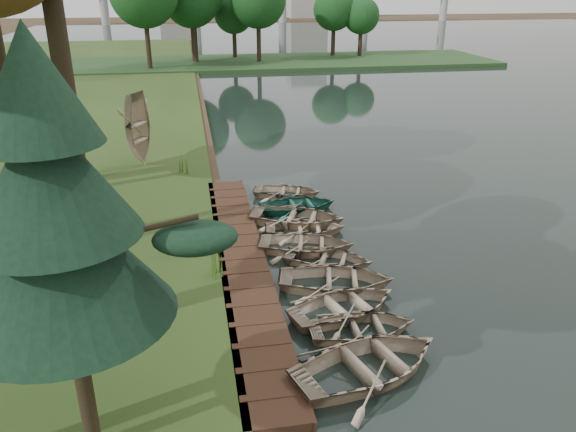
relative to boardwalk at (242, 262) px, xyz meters
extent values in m
plane|color=#3D2F1D|center=(1.60, 0.00, -0.15)|extent=(300.00, 300.00, 0.00)
cube|color=#382115|center=(0.00, 0.00, 0.00)|extent=(1.60, 16.00, 0.30)
cube|color=#23411C|center=(9.60, 50.00, 0.08)|extent=(50.00, 14.00, 0.45)
cylinder|color=black|center=(-13.73, 50.00, 2.70)|extent=(0.50, 0.50, 4.80)
sphere|color=#17461A|center=(-13.73, 50.00, 6.30)|extent=(5.60, 5.60, 5.60)
cylinder|color=black|center=(-7.07, 50.00, 2.70)|extent=(0.50, 0.50, 4.80)
sphere|color=#17461A|center=(-7.07, 50.00, 6.30)|extent=(5.60, 5.60, 5.60)
cylinder|color=black|center=(-0.40, 50.00, 2.70)|extent=(0.50, 0.50, 4.80)
sphere|color=#17461A|center=(-0.40, 50.00, 6.30)|extent=(5.60, 5.60, 5.60)
cylinder|color=black|center=(6.27, 50.00, 2.70)|extent=(0.50, 0.50, 4.80)
sphere|color=#17461A|center=(6.27, 50.00, 6.30)|extent=(5.60, 5.60, 5.60)
cylinder|color=black|center=(12.93, 50.00, 2.70)|extent=(0.50, 0.50, 4.80)
sphere|color=#17461A|center=(12.93, 50.00, 6.30)|extent=(5.60, 5.60, 5.60)
cylinder|color=black|center=(19.60, 50.00, 2.70)|extent=(0.50, 0.50, 4.80)
sphere|color=#17461A|center=(19.60, 50.00, 6.30)|extent=(5.60, 5.60, 5.60)
cylinder|color=black|center=(26.27, 50.00, 2.70)|extent=(0.50, 0.50, 4.80)
sphere|color=#17461A|center=(26.27, 50.00, 6.30)|extent=(5.60, 5.60, 5.60)
cylinder|color=#A5A5A0|center=(-18.40, 120.00, 3.85)|extent=(1.80, 1.80, 8.00)
cylinder|color=#A5A5A0|center=(1.60, 120.00, 3.85)|extent=(1.80, 1.80, 8.00)
cylinder|color=#A5A5A0|center=(21.60, 120.00, 3.85)|extent=(1.80, 1.80, 8.00)
cylinder|color=#A5A5A0|center=(41.60, 120.00, 3.85)|extent=(1.80, 1.80, 8.00)
cylinder|color=#A5A5A0|center=(61.60, 120.00, 3.85)|extent=(1.80, 1.80, 8.00)
imported|color=tan|center=(2.48, -6.38, 0.32)|extent=(4.69, 3.94, 0.83)
imported|color=tan|center=(2.81, -4.70, 0.21)|extent=(3.03, 2.18, 0.62)
imported|color=tan|center=(2.62, -3.62, 0.25)|extent=(4.00, 3.37, 0.71)
imported|color=tan|center=(2.75, -2.11, 0.28)|extent=(4.12, 3.34, 0.75)
imported|color=tan|center=(2.88, -0.56, 0.21)|extent=(3.65, 3.23, 0.63)
imported|color=tan|center=(2.36, 0.63, 0.26)|extent=(3.94, 3.23, 0.71)
imported|color=tan|center=(2.63, 2.09, 0.22)|extent=(3.31, 2.54, 0.64)
imported|color=tan|center=(2.49, 3.08, 0.29)|extent=(4.53, 3.92, 0.79)
imported|color=#28705E|center=(2.82, 4.46, 0.24)|extent=(3.39, 2.52, 0.67)
imported|color=tan|center=(2.64, 6.24, 0.21)|extent=(3.50, 2.92, 0.62)
imported|color=tan|center=(-3.98, 11.32, 0.54)|extent=(4.55, 4.09, 0.77)
cylinder|color=black|center=(-4.21, -3.40, 5.19)|extent=(0.44, 0.44, 10.08)
cylinder|color=black|center=(-8.64, 7.32, 5.39)|extent=(0.45, 0.45, 10.48)
cylinder|color=black|center=(-3.80, -7.87, 1.97)|extent=(0.32, 0.32, 3.64)
cone|color=black|center=(-3.80, -7.87, 4.57)|extent=(3.80, 3.80, 2.60)
cone|color=black|center=(-3.80, -7.87, 6.00)|extent=(2.90, 2.90, 2.25)
cone|color=black|center=(-3.80, -7.87, 7.42)|extent=(2.00, 2.00, 1.90)
cone|color=#3F661E|center=(-1.00, -1.08, 0.60)|extent=(0.60, 0.60, 0.90)
cone|color=#3F661E|center=(-2.09, 0.58, 0.71)|extent=(0.60, 0.60, 1.13)
cone|color=#3F661E|center=(-2.23, 0.93, 0.61)|extent=(0.60, 0.60, 0.91)
cone|color=#3F661E|center=(-1.91, 9.66, 0.59)|extent=(0.60, 0.60, 0.88)
camera|label=1|loc=(-1.45, -17.10, 8.86)|focal=35.00mm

